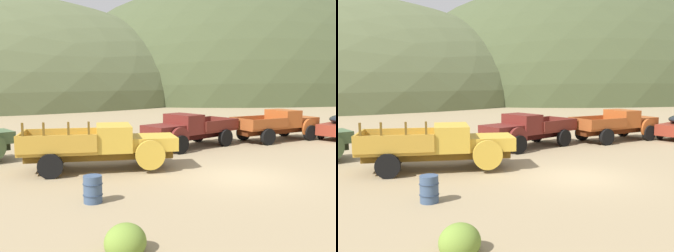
% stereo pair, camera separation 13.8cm
% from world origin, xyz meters
% --- Properties ---
extents(ground_plane, '(300.00, 300.00, 0.00)m').
position_xyz_m(ground_plane, '(0.00, 0.00, 0.00)').
color(ground_plane, '#998460').
extents(hill_far_right, '(83.92, 63.93, 47.19)m').
position_xyz_m(hill_far_right, '(41.59, 59.78, 0.00)').
color(hill_far_right, '#424C2D').
rests_on(hill_far_right, ground).
extents(truck_faded_yellow, '(6.63, 3.56, 2.16)m').
position_xyz_m(truck_faded_yellow, '(-4.24, 3.37, 1.02)').
color(truck_faded_yellow, brown).
rests_on(truck_faded_yellow, ground).
extents(truck_oxblood, '(6.10, 3.78, 1.89)m').
position_xyz_m(truck_oxblood, '(0.96, 6.68, 1.01)').
color(truck_oxblood, black).
rests_on(truck_oxblood, ground).
extents(truck_oxide_orange, '(5.90, 2.83, 1.89)m').
position_xyz_m(truck_oxide_orange, '(7.84, 6.90, 0.99)').
color(truck_oxide_orange, '#51220D').
rests_on(truck_oxide_orange, ground).
extents(oil_drum_foreground, '(0.61, 0.61, 0.85)m').
position_xyz_m(oil_drum_foreground, '(-5.97, -0.79, 0.42)').
color(oil_drum_foreground, '#384C6B').
rests_on(oil_drum_foreground, ground).
extents(bush_front_right, '(0.94, 0.85, 0.84)m').
position_xyz_m(bush_front_right, '(-6.13, -4.52, 0.21)').
color(bush_front_right, olive).
rests_on(bush_front_right, ground).
extents(bush_lone_scrub, '(1.55, 1.14, 1.26)m').
position_xyz_m(bush_lone_scrub, '(-5.22, 9.71, 0.32)').
color(bush_lone_scrub, '#3D702D').
rests_on(bush_lone_scrub, ground).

